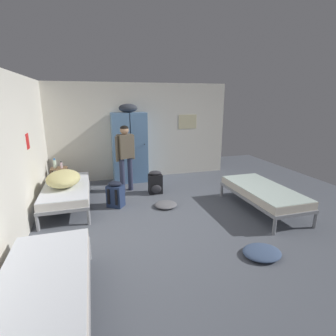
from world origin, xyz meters
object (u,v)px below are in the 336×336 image
(bedding_heap, at_px, (63,178))
(backpack_black, at_px, (155,183))
(shelf_unit, at_px, (60,177))
(lotion_bottle, at_px, (61,165))
(bed_right, at_px, (263,192))
(person_traveler, at_px, (125,152))
(bed_left_rear, at_px, (67,190))
(backpack_navy, at_px, (116,195))
(clothes_pile_grey, at_px, (166,205))
(water_bottle, at_px, (55,164))
(bed_left_front, at_px, (43,286))
(locker_bank, at_px, (130,146))
(clothes_pile_denim, at_px, (262,252))

(bedding_heap, height_order, backpack_black, bedding_heap)
(shelf_unit, xyz_separation_m, lotion_bottle, (0.07, -0.04, 0.30))
(bed_right, relative_size, person_traveler, 1.19)
(bed_left_rear, relative_size, person_traveler, 1.19)
(person_traveler, bearing_deg, backpack_navy, -111.35)
(clothes_pile_grey, bearing_deg, shelf_unit, 142.17)
(water_bottle, xyz_separation_m, lotion_bottle, (0.15, -0.06, -0.03))
(water_bottle, distance_m, backpack_navy, 1.97)
(backpack_navy, bearing_deg, lotion_bottle, 130.35)
(bed_left_front, height_order, water_bottle, water_bottle)
(bedding_heap, bearing_deg, backpack_navy, -10.60)
(locker_bank, relative_size, backpack_black, 3.76)
(locker_bank, distance_m, person_traveler, 0.79)
(bed_right, distance_m, clothes_pile_grey, 1.99)
(lotion_bottle, relative_size, backpack_navy, 0.31)
(bedding_heap, distance_m, clothes_pile_grey, 2.15)
(bed_left_front, distance_m, clothes_pile_denim, 2.85)
(backpack_black, relative_size, clothes_pile_denim, 0.97)
(bed_left_front, relative_size, clothes_pile_denim, 3.36)
(bedding_heap, distance_m, backpack_navy, 1.09)
(bed_right, bearing_deg, lotion_bottle, 149.03)
(locker_bank, height_order, backpack_navy, locker_bank)
(shelf_unit, relative_size, bed_right, 0.30)
(shelf_unit, bearing_deg, bed_left_front, -86.52)
(locker_bank, bearing_deg, backpack_navy, -108.66)
(bed_right, distance_m, backpack_navy, 3.01)
(clothes_pile_denim, bearing_deg, bed_left_rear, 137.03)
(locker_bank, xyz_separation_m, water_bottle, (-1.86, -0.23, -0.29))
(bed_left_front, bearing_deg, clothes_pile_grey, 50.57)
(shelf_unit, bearing_deg, backpack_navy, -48.81)
(locker_bank, distance_m, bed_right, 3.56)
(shelf_unit, relative_size, clothes_pile_denim, 1.01)
(clothes_pile_grey, xyz_separation_m, clothes_pile_denim, (0.85, -2.08, 0.01))
(lotion_bottle, xyz_separation_m, clothes_pile_grey, (2.15, -1.68, -0.60))
(bed_left_front, bearing_deg, person_traveler, 69.91)
(bedding_heap, distance_m, backpack_black, 2.05)
(locker_bank, height_order, bedding_heap, locker_bank)
(backpack_black, relative_size, clothes_pile_grey, 1.17)
(person_traveler, distance_m, backpack_navy, 1.18)
(shelf_unit, height_order, backpack_navy, shelf_unit)
(bed_right, xyz_separation_m, clothes_pile_grey, (-1.83, 0.71, -0.34))
(shelf_unit, bearing_deg, water_bottle, 165.96)
(locker_bank, height_order, backpack_black, locker_bank)
(shelf_unit, relative_size, water_bottle, 2.41)
(bed_left_front, bearing_deg, clothes_pile_denim, 6.26)
(person_traveler, distance_m, water_bottle, 1.75)
(backpack_black, distance_m, clothes_pile_grey, 0.88)
(shelf_unit, bearing_deg, clothes_pile_grey, -37.83)
(bed_left_front, bearing_deg, lotion_bottle, 92.53)
(locker_bank, bearing_deg, bed_left_front, -109.30)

